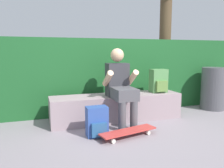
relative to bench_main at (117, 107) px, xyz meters
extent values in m
plane|color=gray|center=(0.00, -0.33, -0.21)|extent=(24.00, 24.00, 0.00)
cube|color=gray|center=(0.00, 0.00, 0.00)|extent=(2.14, 0.50, 0.42)
cube|color=#333338|center=(-0.02, -0.07, 0.47)|extent=(0.34, 0.22, 0.52)
sphere|color=#D8AD84|center=(-0.02, -0.07, 0.86)|extent=(0.21, 0.21, 0.21)
cube|color=#4C4C51|center=(-0.02, -0.38, 0.30)|extent=(0.32, 0.40, 0.17)
cylinder|color=#4C4C51|center=(-0.11, -0.53, 0.00)|extent=(0.11, 0.11, 0.42)
cylinder|color=#4C4C51|center=(0.07, -0.53, 0.00)|extent=(0.11, 0.11, 0.42)
cylinder|color=#D8AD84|center=(-0.22, -0.21, 0.51)|extent=(0.09, 0.33, 0.27)
cylinder|color=#D8AD84|center=(0.18, -0.21, 0.51)|extent=(0.09, 0.33, 0.27)
cube|color=#BC3833|center=(-0.11, -0.77, -0.13)|extent=(0.82, 0.37, 0.02)
cylinder|color=silver|center=(0.14, -0.64, -0.18)|extent=(0.06, 0.04, 0.05)
cylinder|color=silver|center=(0.18, -0.78, -0.18)|extent=(0.06, 0.04, 0.05)
cylinder|color=silver|center=(-0.40, -0.76, -0.18)|extent=(0.06, 0.04, 0.05)
cylinder|color=silver|center=(-0.37, -0.91, -0.18)|extent=(0.06, 0.04, 0.05)
cube|color=#51894C|center=(0.77, 0.00, 0.41)|extent=(0.28, 0.18, 0.40)
cube|color=#5D833C|center=(0.77, -0.11, 0.33)|extent=(0.20, 0.05, 0.18)
cube|color=#2D4C99|center=(-0.50, -0.60, -0.01)|extent=(0.28, 0.18, 0.40)
cube|color=#255284|center=(-0.50, -0.71, -0.09)|extent=(0.20, 0.05, 0.18)
cube|color=#1B5426|center=(0.03, 0.70, 0.47)|extent=(6.11, 0.54, 1.35)
cylinder|color=brown|center=(1.70, 1.36, 1.41)|extent=(0.27, 0.27, 3.25)
cylinder|color=#4C4C51|center=(2.03, 0.08, 0.20)|extent=(0.46, 0.46, 0.82)
camera|label=1|loc=(-1.24, -3.43, 0.91)|focal=36.37mm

